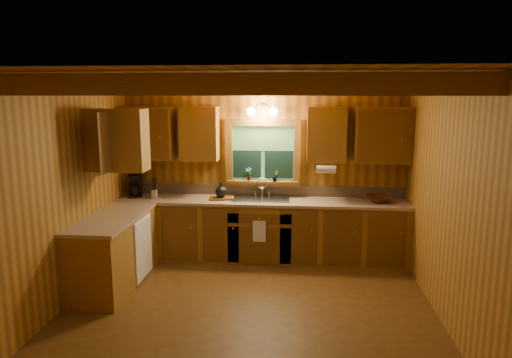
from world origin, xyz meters
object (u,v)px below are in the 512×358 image
at_px(sink, 261,202).
at_px(coffee_maker, 136,186).
at_px(wicker_basket, 379,199).
at_px(cutting_board, 221,198).

distance_m(sink, coffee_maker, 1.90).
distance_m(coffee_maker, wicker_basket, 3.57).
bearing_deg(coffee_maker, sink, -17.04).
bearing_deg(sink, coffee_maker, 178.85).
distance_m(sink, wicker_basket, 1.68).
xyz_separation_m(sink, cutting_board, (-0.59, -0.04, 0.06)).
bearing_deg(sink, cutting_board, -175.62).
distance_m(coffee_maker, cutting_board, 1.32).
relative_size(sink, cutting_board, 2.63).
xyz_separation_m(coffee_maker, wicker_basket, (3.57, -0.04, -0.12)).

